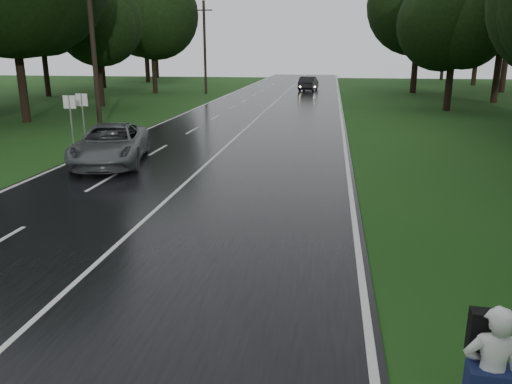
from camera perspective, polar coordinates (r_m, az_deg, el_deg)
ground at (r=10.67m, az=-20.93°, el=-10.74°), size 160.00×160.00×0.00m
road at (r=29.02m, az=-1.58°, el=6.90°), size 12.00×140.00×0.04m
lane_center at (r=29.02m, az=-1.58°, el=6.95°), size 0.12×140.00×0.01m
grey_car at (r=21.58m, az=-16.37°, el=5.30°), size 3.98×6.24×1.60m
far_car at (r=59.37m, az=6.06°, el=12.30°), size 2.22×5.10×1.63m
hitchhiker at (r=6.85m, az=25.20°, el=-18.99°), size 0.70×0.63×1.84m
utility_pole_mid at (r=31.18m, az=-17.43°, el=6.78°), size 1.80×0.28×10.57m
utility_pole_far at (r=55.46m, az=-5.76°, el=11.16°), size 1.80×0.28×9.57m
road_sign_a at (r=25.67m, az=-20.17°, el=4.68°), size 0.61×0.10×2.55m
road_sign_b at (r=26.71m, az=-18.96°, el=5.20°), size 0.61×0.10×2.54m
tree_left_d at (r=36.54m, az=-24.82°, el=7.30°), size 10.55×10.55×16.48m
tree_left_e at (r=44.83m, az=-17.30°, el=9.40°), size 7.87×7.87×12.30m
tree_left_f at (r=57.31m, az=-11.47°, el=11.09°), size 9.02×9.02×14.10m
tree_right_e at (r=42.43m, az=21.01°, el=8.73°), size 7.40×7.40×11.57m
tree_right_f at (r=59.19m, az=17.55°, el=10.82°), size 10.10×10.10×15.79m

